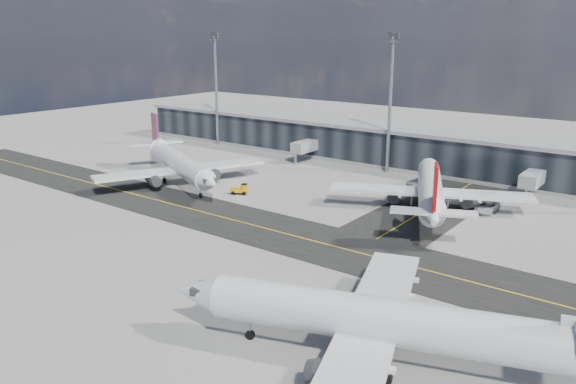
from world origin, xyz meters
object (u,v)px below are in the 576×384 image
object	(u,v)px
airliner_near	(389,322)
baggage_tug	(241,189)
airliner_redtail	(430,189)
service_van	(487,207)
airliner_af	(179,163)

from	to	relation	value
airliner_near	baggage_tug	xyz separation A→B (m)	(-47.24, 33.51, -3.15)
airliner_redtail	airliner_near	world-z (taller)	airliner_near
service_van	airliner_af	bearing A→B (deg)	-161.90
airliner_redtail	airliner_near	size ratio (longest dim) A/B	0.91
airliner_af	baggage_tug	bearing A→B (deg)	118.00
airliner_af	airliner_redtail	world-z (taller)	airliner_af
airliner_redtail	service_van	xyz separation A→B (m)	(7.77, 5.58, -2.99)
airliner_near	baggage_tug	distance (m)	58.01
airliner_af	service_van	world-z (taller)	airliner_af
airliner_af	airliner_redtail	xyz separation A→B (m)	(47.59, 11.93, -0.04)
airliner_redtail	airliner_near	xyz separation A→B (m)	(15.25, -44.57, 0.29)
airliner_af	service_van	distance (m)	58.14
airliner_redtail	baggage_tug	bearing A→B (deg)	174.64
airliner_af	service_van	bearing A→B (deg)	132.34
airliner_redtail	baggage_tug	size ratio (longest dim) A/B	10.85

